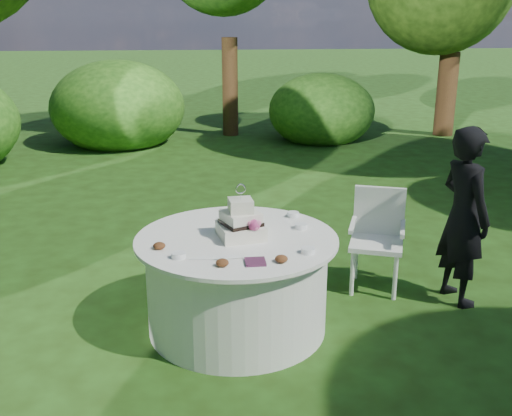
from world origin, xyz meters
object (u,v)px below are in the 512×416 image
(table, at_px, (237,283))
(chair, at_px, (377,232))
(napkins, at_px, (255,262))
(cake, at_px, (241,223))
(guest, at_px, (464,216))

(table, height_order, chair, chair)
(table, bearing_deg, chair, 26.38)
(napkins, distance_m, cake, 0.52)
(guest, distance_m, cake, 1.94)
(napkins, bearing_deg, guest, 23.41)
(napkins, xyz_separation_m, cake, (-0.05, 0.51, 0.10))
(guest, height_order, chair, guest)
(table, relative_size, cake, 3.63)
(guest, relative_size, chair, 1.70)
(cake, height_order, chair, cake)
(table, bearing_deg, napkins, -79.94)
(table, relative_size, chair, 1.72)
(guest, height_order, cake, guest)
(guest, relative_size, cake, 3.59)
(chair, bearing_deg, napkins, -136.57)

